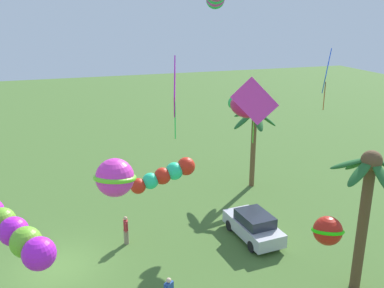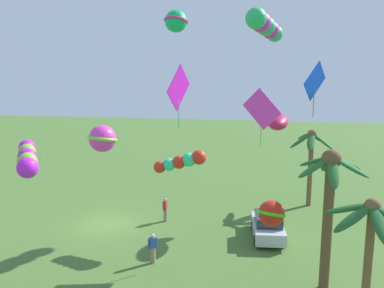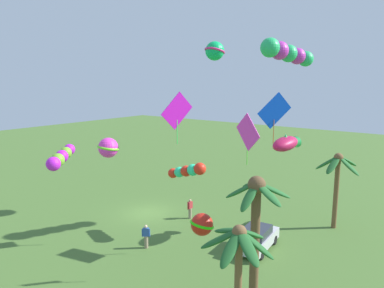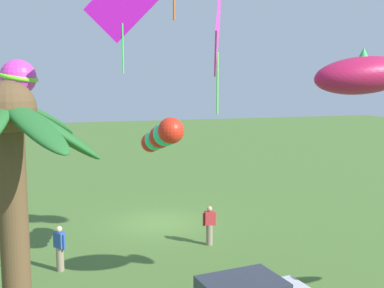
% 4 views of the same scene
% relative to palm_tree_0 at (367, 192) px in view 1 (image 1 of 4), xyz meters
% --- Properties ---
extents(ground_plane, '(120.00, 120.00, 0.00)m').
position_rel_palm_tree_0_xyz_m(ground_plane, '(-5.62, -12.67, -4.64)').
color(ground_plane, '#476B2D').
extents(palm_tree_0, '(2.89, 3.10, 6.47)m').
position_rel_palm_tree_0_xyz_m(palm_tree_0, '(0.00, 0.00, 0.00)').
color(palm_tree_0, brown).
rests_on(palm_tree_0, ground).
extents(palm_tree_2, '(3.46, 3.25, 5.70)m').
position_rel_palm_tree_0_xyz_m(palm_tree_2, '(-11.88, 0.54, -0.32)').
color(palm_tree_2, brown).
rests_on(palm_tree_2, ground).
extents(parked_car_0, '(4.04, 2.06, 1.51)m').
position_rel_palm_tree_0_xyz_m(parked_car_0, '(-5.26, -2.49, -3.89)').
color(parked_car_0, '#BCBCC1').
rests_on(parked_car_0, ground).
extents(spectator_1, '(0.55, 0.28, 1.59)m').
position_rel_palm_tree_0_xyz_m(spectator_1, '(-6.79, -9.14, -3.83)').
color(spectator_1, gray).
rests_on(spectator_1, ground).
extents(kite_ball_0, '(1.93, 1.93, 1.28)m').
position_rel_palm_tree_0_xyz_m(kite_ball_0, '(0.16, -10.37, 2.02)').
color(kite_ball_0, '#EF36BF').
extents(kite_tube_2, '(0.90, 3.09, 1.43)m').
position_rel_palm_tree_0_xyz_m(kite_tube_2, '(-4.41, -7.53, 0.01)').
color(kite_tube_2, red).
extents(kite_diamond_3, '(2.36, 0.73, 3.42)m').
position_rel_palm_tree_0_xyz_m(kite_diamond_3, '(-3.12, -7.39, 4.25)').
color(kite_diamond_3, '#BF15B9').
extents(kite_fish_4, '(3.02, 1.55, 1.27)m').
position_rel_palm_tree_0_xyz_m(kite_fish_4, '(-8.32, -2.01, 1.99)').
color(kite_fish_4, '#B51847').
extents(kite_tube_6, '(2.96, 2.20, 1.28)m').
position_rel_palm_tree_0_xyz_m(kite_tube_6, '(1.64, -13.37, 1.26)').
color(kite_tube_6, '#C61FDF').
extents(kite_ball_7, '(1.64, 1.64, 1.13)m').
position_rel_palm_tree_0_xyz_m(kite_ball_7, '(0.97, -2.48, -0.87)').
color(kite_ball_7, red).
extents(kite_diamond_8, '(0.96, 2.14, 3.23)m').
position_rel_palm_tree_0_xyz_m(kite_diamond_8, '(-4.67, -3.05, 3.06)').
color(kite_diamond_8, '#EF3ABC').
extents(kite_diamond_9, '(1.59, 1.21, 2.73)m').
position_rel_palm_tree_0_xyz_m(kite_diamond_9, '(-2.81, -0.53, 4.63)').
color(kite_diamond_9, blue).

